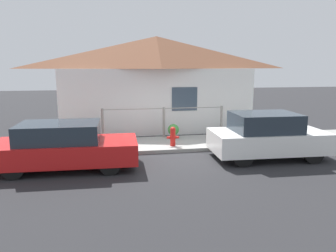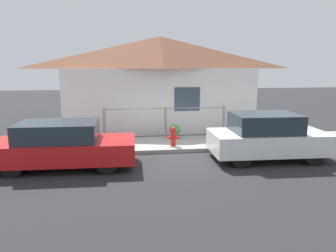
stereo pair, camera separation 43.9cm
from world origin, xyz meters
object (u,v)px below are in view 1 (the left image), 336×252
fire_hydrant (173,136)px  potted_plant_near_hydrant (173,130)px  car_left (64,146)px  car_right (267,136)px  potted_plant_by_fence (78,134)px

fire_hydrant → potted_plant_near_hydrant: bearing=78.0°
car_left → car_right: size_ratio=1.12×
potted_plant_near_hydrant → car_left: bearing=-143.9°
fire_hydrant → potted_plant_near_hydrant: 1.14m
car_right → potted_plant_by_fence: (-6.12, 2.41, -0.22)m
fire_hydrant → potted_plant_by_fence: size_ratio=1.00×
potted_plant_near_hydrant → car_right: bearing=-47.2°
car_left → car_right: 6.29m
car_right → fire_hydrant: 3.23m
potted_plant_near_hydrant → potted_plant_by_fence: potted_plant_by_fence is taller
potted_plant_by_fence → fire_hydrant: bearing=-13.3°
car_right → potted_plant_by_fence: car_right is taller
fire_hydrant → car_left: bearing=-155.2°
car_left → potted_plant_near_hydrant: car_left is taller
fire_hydrant → potted_plant_near_hydrant: fire_hydrant is taller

